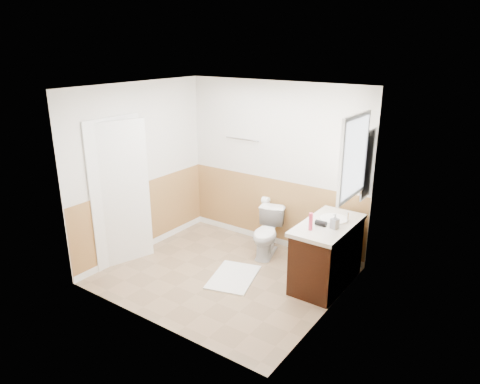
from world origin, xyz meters
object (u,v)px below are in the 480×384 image
Objects in this scene: lotion_bottle at (311,222)px; soap_dispenser at (335,221)px; toilet at (267,233)px; vanity_cabinet at (327,256)px; bath_mat at (233,277)px.

lotion_bottle is 1.17× the size of soap_dispenser.
soap_dispenser is (1.19, -0.38, 0.60)m from toilet.
toilet is at bearing 165.85° from vanity_cabinet.
lotion_bottle is 0.31m from soap_dispenser.
toilet is 0.91m from bath_mat.
bath_mat is 4.27× the size of soap_dispenser.
vanity_cabinet is at bearing 72.69° from lotion_bottle.
vanity_cabinet is at bearing 28.63° from bath_mat.
vanity_cabinet is 0.57m from soap_dispenser.
lotion_bottle reaches higher than vanity_cabinet.
toilet is 0.86× the size of bath_mat.
toilet is 0.63× the size of vanity_cabinet.
soap_dispenser is at bearing 44.09° from lotion_bottle.
bath_mat is (0.00, -0.85, -0.33)m from toilet.
bath_mat is 0.73× the size of vanity_cabinet.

